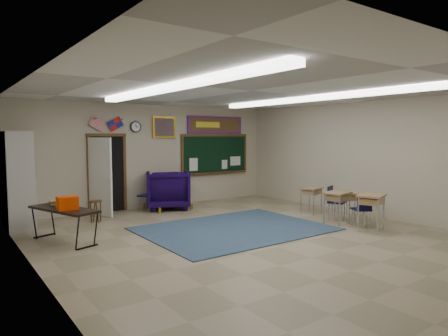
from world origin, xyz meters
TOP-DOWN VIEW (x-y plane):
  - floor at (0.00, 0.00)m, footprint 9.00×9.00m
  - back_wall at (0.00, 4.50)m, footprint 8.00×0.04m
  - left_wall at (-4.00, 0.00)m, footprint 0.04×9.00m
  - right_wall at (4.00, 0.00)m, footprint 0.04×9.00m
  - ceiling at (0.00, 0.00)m, footprint 8.00×9.00m
  - area_rug at (0.20, 0.80)m, footprint 4.00×3.00m
  - fluorescent_strips at (0.00, 0.00)m, footprint 3.86×6.00m
  - doorway at (-1.50, 4.35)m, footprint 1.10×0.89m
  - chalkboard at (2.20, 4.46)m, footprint 2.55×0.14m
  - bulletin_board at (2.20, 4.47)m, footprint 2.10×0.05m
  - framed_art_print at (0.35, 4.47)m, footprint 0.75×0.05m
  - wall_clock at (-0.55, 4.47)m, footprint 0.32×0.05m
  - wall_flags at (-1.40, 4.44)m, footprint 1.16×0.06m
  - storage_cabinet at (-3.71, 3.85)m, footprint 0.59×1.25m
  - wingback_armchair at (0.17, 3.93)m, footprint 1.58×1.59m
  - student_chair_reading at (-0.49, 3.90)m, footprint 0.58×0.58m
  - student_chair_desk_a at (2.72, -0.71)m, footprint 0.53×0.53m
  - student_chair_desk_b at (2.93, 0.14)m, footprint 0.55×0.55m
  - student_desk_front_left at (2.53, -0.18)m, footprint 0.72×0.59m
  - student_desk_front_right at (2.97, 1.02)m, footprint 0.69×0.59m
  - student_desk_back_left at (2.54, -1.10)m, footprint 0.82×0.72m
  - student_desk_back_right at (3.06, -0.18)m, footprint 0.70×0.60m
  - folding_table at (-3.19, 1.90)m, footprint 1.05×1.73m
  - wooden_stool at (-2.11, 3.32)m, footprint 0.30×0.30m

SIDE VIEW (x-z plane):
  - floor at x=0.00m, z-range 0.00..0.00m
  - area_rug at x=0.20m, z-range 0.00..0.02m
  - wooden_stool at x=-2.11m, z-range 0.01..0.55m
  - folding_table at x=-3.19m, z-range -0.10..0.84m
  - student_chair_desk_a at x=2.72m, z-range 0.00..0.77m
  - student_desk_back_right at x=3.06m, z-range 0.04..0.75m
  - student_desk_front_right at x=2.97m, z-range 0.04..0.75m
  - student_chair_desk_b at x=2.93m, z-range 0.00..0.83m
  - student_chair_reading at x=-0.49m, z-range 0.00..0.85m
  - student_desk_front_left at x=2.53m, z-range 0.04..0.81m
  - student_desk_back_left at x=2.54m, z-range 0.05..0.86m
  - wingback_armchair at x=0.17m, z-range 0.00..1.10m
  - doorway at x=-1.50m, z-range -0.02..2.14m
  - storage_cabinet at x=-3.71m, z-range 0.00..2.20m
  - chalkboard at x=2.20m, z-range 0.81..2.11m
  - back_wall at x=0.00m, z-range 0.00..3.00m
  - left_wall at x=-4.00m, z-range 0.00..3.00m
  - right_wall at x=4.00m, z-range 0.00..3.00m
  - framed_art_print at x=0.35m, z-range 2.02..2.67m
  - wall_clock at x=-0.55m, z-range 2.19..2.51m
  - bulletin_board at x=2.20m, z-range 2.18..2.73m
  - wall_flags at x=-1.40m, z-range 2.13..2.83m
  - fluorescent_strips at x=0.00m, z-range 2.89..2.99m
  - ceiling at x=0.00m, z-range 2.98..3.02m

